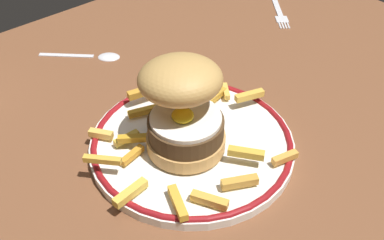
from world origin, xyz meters
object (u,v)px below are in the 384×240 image
object	(u,v)px
fork	(279,10)
spoon	(99,55)
burger	(182,104)
dinner_plate	(192,143)

from	to	relation	value
fork	spoon	xyz separation A→B (cm)	(-34.11, 8.79, 0.18)
burger	fork	distance (cm)	42.12
burger	dinner_plate	bearing A→B (deg)	-20.86
fork	burger	bearing A→B (deg)	-156.36
dinner_plate	fork	world-z (taller)	dinner_plate
dinner_plate	spoon	size ratio (longest dim) A/B	2.41
dinner_plate	spoon	xyz separation A→B (cm)	(2.78, 25.85, -0.48)
dinner_plate	burger	bearing A→B (deg)	159.14
burger	fork	size ratio (longest dim) A/B	1.15
fork	spoon	size ratio (longest dim) A/B	1.13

